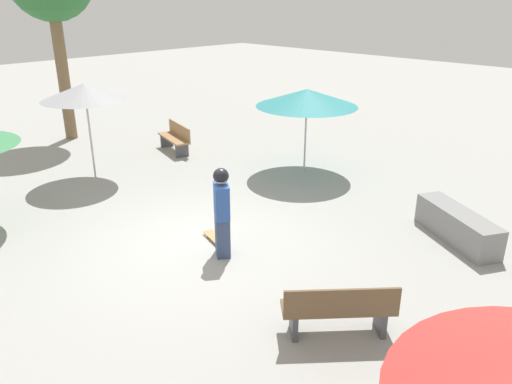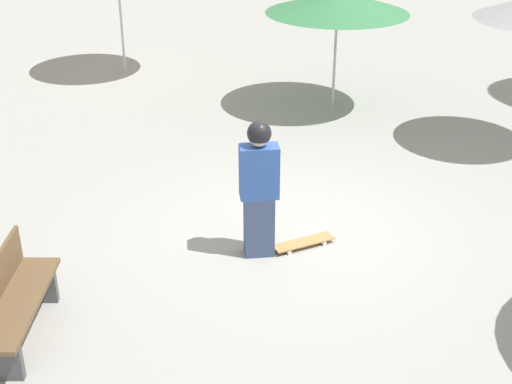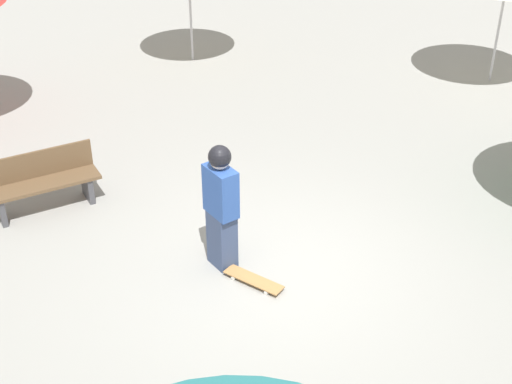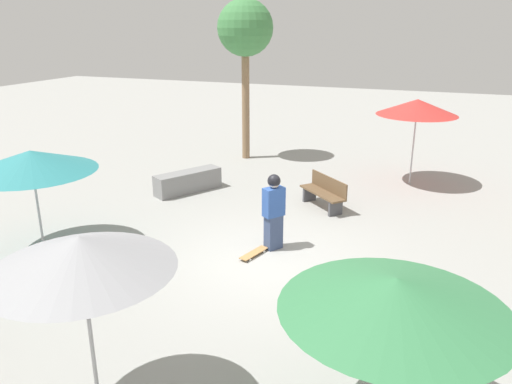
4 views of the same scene
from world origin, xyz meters
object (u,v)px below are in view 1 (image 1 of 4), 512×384
Objects in this scene: shade_umbrella_grey at (85,92)px; skater_main at (222,210)px; concrete_ledge at (457,226)px; bench_far at (176,138)px; shade_umbrella_teal at (307,98)px; bench_near at (339,310)px; skateboard at (216,239)px.

skater_main is at bearing 175.70° from shade_umbrella_grey.
concrete_ledge is at bearing -158.78° from shade_umbrella_grey.
shade_umbrella_teal is (-4.01, -1.32, 1.60)m from bench_far.
bench_near is at bearing 174.29° from shade_umbrella_grey.
skater_main is 1.03× the size of bench_far.
skateboard is 6.25m from bench_far.
bench_far is (8.73, 0.28, 0.12)m from concrete_ledge.
skater_main is 5.18m from shade_umbrella_teal.
shade_umbrella_teal is 1.07× the size of shade_umbrella_grey.
bench_far is at bearing 1.86° from concrete_ledge.
skater_main is 2.99m from bench_near.
skateboard is 0.40× the size of concrete_ledge.
bench_far is 0.67× the size of shade_umbrella_grey.
shade_umbrella_grey reaches higher than skater_main.
shade_umbrella_grey is at bearing 113.09° from bench_far.
concrete_ledge is 1.23× the size of bench_far.
concrete_ledge is 1.38× the size of bench_near.
concrete_ledge reaches higher than skateboard.
skateboard is 3.52m from bench_near.
skater_main is 1.15× the size of bench_near.
skater_main is 0.69× the size of shade_umbrella_grey.
concrete_ledge is 0.77× the size of shade_umbrella_teal.
skater_main reaches higher than bench_near.
concrete_ledge is at bearing -118.42° from skateboard.
skateboard is 0.56× the size of bench_near.
skater_main reaches higher than bench_far.
skateboard is 0.33× the size of shade_umbrella_grey.
shade_umbrella_grey is (5.00, -0.15, 2.22)m from skateboard.
skateboard is at bearing 8.23° from skater_main.
bench_near reaches higher than concrete_ledge.
shade_umbrella_teal reaches higher than bench_near.
bench_far is at bearing -13.77° from skateboard.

